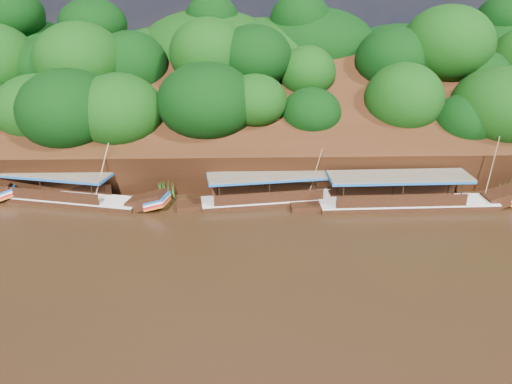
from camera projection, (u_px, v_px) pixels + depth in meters
ground at (259, 254)px, 31.62m from camera, size 160.00×160.00×0.00m
riverbank at (251, 129)px, 51.87m from camera, size 120.00×30.06×19.40m
boat_0 at (418, 200)px, 38.11m from camera, size 16.14×2.94×6.45m
boat_1 at (285, 196)px, 38.95m from camera, size 13.92×3.78×5.11m
boat_2 at (69, 196)px, 38.89m from camera, size 15.51×5.50×5.43m
reeds at (204, 186)px, 39.98m from camera, size 50.77×2.42×2.09m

